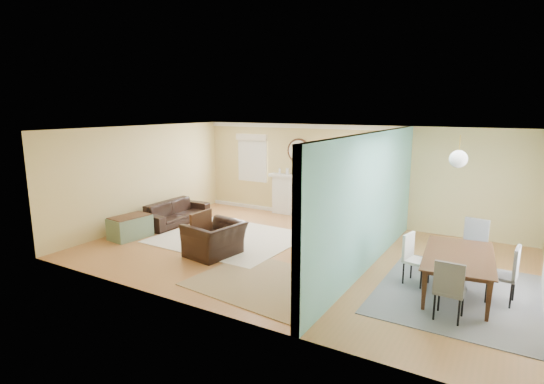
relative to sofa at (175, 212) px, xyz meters
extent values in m
plane|color=#AF713F|center=(3.91, -0.49, -0.30)|extent=(9.00, 9.00, 0.00)
cube|color=#D4BE72|center=(3.91, 2.51, 1.00)|extent=(9.00, 0.02, 2.60)
cube|color=#D4BE72|center=(3.91, -3.49, 1.00)|extent=(9.00, 0.02, 2.60)
cube|color=#D4BE72|center=(-0.59, -0.49, 1.00)|extent=(0.02, 6.00, 2.60)
cube|color=white|center=(3.91, -0.49, 2.30)|extent=(9.00, 6.00, 0.02)
cube|color=#D4BE72|center=(5.41, 0.91, 1.00)|extent=(0.12, 3.20, 2.60)
cube|color=#D4BE72|center=(5.41, -2.99, 1.00)|extent=(0.12, 1.00, 2.60)
cube|color=#D4BE72|center=(5.41, -1.59, 2.10)|extent=(0.12, 1.80, 0.40)
cube|color=white|center=(5.34, -0.69, 0.80)|extent=(0.04, 0.12, 2.20)
cube|color=white|center=(5.34, -2.49, 0.80)|extent=(0.04, 0.12, 2.20)
cube|color=white|center=(5.34, -1.59, 1.90)|extent=(0.04, 1.92, 0.12)
cube|color=#6DC6BC|center=(5.48, -0.49, 1.00)|extent=(0.02, 6.00, 2.60)
cube|color=white|center=(2.41, 2.39, 0.25)|extent=(1.50, 0.24, 1.10)
cube|color=white|center=(2.41, 2.36, 0.83)|extent=(1.70, 0.30, 0.08)
cube|color=black|center=(2.41, 2.49, 0.20)|extent=(0.85, 0.02, 0.75)
cube|color=gold|center=(2.41, 2.38, 0.12)|extent=(0.85, 0.02, 0.62)
cylinder|color=#4D2E19|center=(2.41, 2.48, 1.55)|extent=(0.70, 0.06, 0.70)
cylinder|color=silver|center=(2.41, 2.45, 1.55)|extent=(0.60, 0.01, 0.60)
cube|color=black|center=(2.41, 2.44, 1.65)|extent=(0.02, 0.01, 0.20)
cube|color=black|center=(2.47, 2.44, 1.55)|extent=(0.12, 0.01, 0.02)
cube|color=white|center=(0.86, 2.49, 1.25)|extent=(0.90, 0.03, 1.30)
cube|color=white|center=(0.86, 2.46, 1.25)|extent=(1.00, 0.04, 1.40)
cube|color=beige|center=(0.86, 2.42, 1.88)|extent=(1.05, 0.10, 0.18)
cube|color=white|center=(3.96, 2.49, 1.25)|extent=(0.90, 0.03, 1.30)
cube|color=white|center=(3.96, 2.46, 1.25)|extent=(1.00, 0.04, 1.40)
cube|color=beige|center=(3.96, 2.42, 1.88)|extent=(1.05, 0.10, 0.18)
cylinder|color=gold|center=(6.91, -0.49, 2.15)|extent=(0.02, 0.02, 0.30)
sphere|color=white|center=(6.91, -0.49, 1.90)|extent=(0.30, 0.30, 0.30)
cube|color=beige|center=(2.02, -0.36, -0.29)|extent=(3.23, 2.82, 0.02)
cube|color=#A08160|center=(4.14, -2.14, -0.29)|extent=(2.64, 2.24, 0.01)
cube|color=slate|center=(7.13, -0.89, -0.29)|extent=(2.48, 3.10, 0.01)
imported|color=black|center=(0.00, 0.00, 0.00)|extent=(0.84, 2.04, 0.59)
imported|color=black|center=(2.49, -1.48, 0.06)|extent=(1.10, 1.22, 0.71)
imported|color=#007150|center=(4.43, 1.77, 0.06)|extent=(0.87, 0.89, 0.72)
cube|color=slate|center=(0.00, -1.52, -0.04)|extent=(0.66, 0.98, 0.52)
cube|color=#4D2E19|center=(0.00, -1.52, 0.23)|extent=(0.63, 0.93, 0.02)
cube|color=#955F31|center=(5.05, 0.96, 0.10)|extent=(0.55, 1.65, 0.80)
cube|color=#4D2E19|center=(4.77, 0.47, 0.25)|extent=(0.01, 0.44, 0.22)
cube|color=#4D2E19|center=(4.77, 0.47, -0.02)|extent=(0.01, 0.44, 0.22)
cube|color=#4D2E19|center=(4.77, 0.96, 0.25)|extent=(0.01, 0.44, 0.22)
cube|color=#4D2E19|center=(4.77, 0.96, -0.02)|extent=(0.01, 0.44, 0.22)
cube|color=#4D2E19|center=(4.77, 1.46, 0.25)|extent=(0.01, 0.44, 0.22)
cube|color=#4D2E19|center=(4.77, 1.46, -0.02)|extent=(0.01, 0.44, 0.22)
imported|color=black|center=(5.03, 0.96, 0.84)|extent=(0.21, 1.18, 0.68)
cylinder|color=white|center=(5.00, -0.16, -0.07)|extent=(0.31, 0.31, 0.46)
imported|color=#337F33|center=(5.00, -0.16, 0.37)|extent=(0.41, 0.45, 0.42)
imported|color=#4D2E19|center=(7.13, -0.89, 0.04)|extent=(1.25, 2.01, 0.67)
cube|color=slate|center=(7.19, 0.31, 0.17)|extent=(0.51, 0.51, 0.05)
cube|color=slate|center=(7.19, 0.31, 0.43)|extent=(0.44, 0.13, 0.52)
cylinder|color=black|center=(7.39, 0.45, -0.08)|extent=(0.03, 0.03, 0.44)
cylinder|color=black|center=(7.33, 0.10, -0.08)|extent=(0.03, 0.03, 0.44)
cylinder|color=black|center=(7.05, 0.52, -0.08)|extent=(0.03, 0.03, 0.44)
cylinder|color=black|center=(6.98, 0.17, -0.08)|extent=(0.03, 0.03, 0.44)
cube|color=slate|center=(7.12, -1.89, 0.14)|extent=(0.42, 0.42, 0.05)
cube|color=slate|center=(7.12, -1.89, 0.39)|extent=(0.41, 0.06, 0.49)
cylinder|color=black|center=(6.95, -2.05, -0.09)|extent=(0.03, 0.03, 0.41)
cylinder|color=black|center=(6.96, -1.72, -0.09)|extent=(0.03, 0.03, 0.41)
cylinder|color=black|center=(7.28, -2.06, -0.09)|extent=(0.03, 0.03, 0.41)
cylinder|color=black|center=(7.29, -1.73, -0.09)|extent=(0.03, 0.03, 0.41)
cube|color=white|center=(6.43, -0.84, 0.13)|extent=(0.46, 0.46, 0.05)
cube|color=white|center=(6.43, -0.84, 0.36)|extent=(0.13, 0.40, 0.47)
cylinder|color=black|center=(6.31, -0.66, -0.10)|extent=(0.03, 0.03, 0.39)
cylinder|color=black|center=(6.62, -0.72, -0.10)|extent=(0.03, 0.03, 0.39)
cylinder|color=black|center=(6.24, -0.97, -0.10)|extent=(0.03, 0.03, 0.39)
cylinder|color=black|center=(6.55, -1.03, -0.10)|extent=(0.03, 0.03, 0.39)
cube|color=slate|center=(7.74, -0.90, 0.15)|extent=(0.46, 0.46, 0.05)
cube|color=slate|center=(7.74, -0.90, 0.40)|extent=(0.09, 0.42, 0.50)
cylinder|color=black|center=(7.89, -1.09, -0.09)|extent=(0.03, 0.03, 0.42)
cylinder|color=black|center=(7.55, -1.05, -0.09)|extent=(0.03, 0.03, 0.42)
cylinder|color=black|center=(7.92, -0.75, -0.09)|extent=(0.03, 0.03, 0.42)
cylinder|color=black|center=(7.58, -0.72, -0.09)|extent=(0.03, 0.03, 0.42)
camera|label=1|loc=(7.82, -8.15, 2.75)|focal=28.00mm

